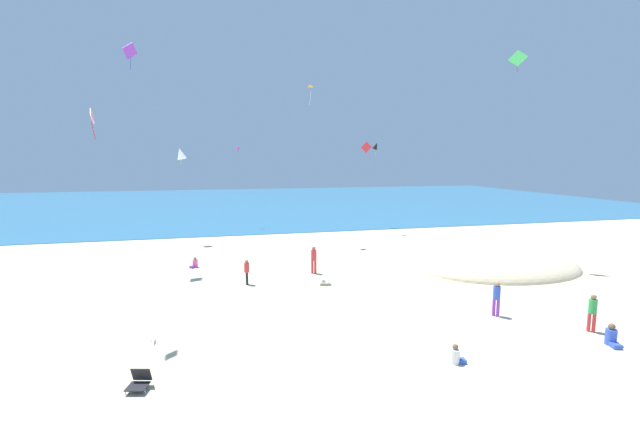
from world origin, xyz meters
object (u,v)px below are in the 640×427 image
kite_pink (92,117)px  kite_black (376,146)px  kite_white (181,153)px  kite_purple (130,51)px  kite_magenta (238,147)px  person_3 (592,310)px  person_6 (612,337)px  beach_chair_mid_beach (324,280)px  beach_chair_far_right (139,381)px  person_2 (497,296)px  person_4 (195,263)px  kite_orange (310,86)px  kite_red (366,147)px  person_1 (247,270)px  person_5 (314,258)px  kite_green (518,58)px  person_0 (456,356)px

kite_pink → kite_black: bearing=43.7°
kite_pink → kite_black: size_ratio=0.87×
kite_white → kite_purple: size_ratio=0.86×
kite_magenta → person_3: bearing=-67.4°
person_6 → kite_black: size_ratio=0.59×
beach_chair_mid_beach → kite_pink: size_ratio=0.61×
beach_chair_far_right → person_2: bearing=114.3°
beach_chair_mid_beach → kite_purple: kite_purple is taller
kite_purple → person_2: bearing=-37.3°
person_4 → person_6: (15.85, -15.41, 0.05)m
person_2 → person_6: 4.30m
person_2 → person_4: size_ratio=2.26×
kite_orange → kite_red: size_ratio=1.05×
person_4 → kite_pink: 12.42m
beach_chair_far_right → person_1: bearing=172.7°
person_1 → kite_pink: (-6.17, -4.13, 7.77)m
person_5 → kite_green: kite_green is taller
person_2 → kite_white: bearing=80.9°
person_4 → kite_white: bearing=-126.4°
kite_pink → kite_purple: (-0.21, 9.64, 4.85)m
person_2 → person_5: size_ratio=0.94×
person_0 → person_5: bearing=109.0°
person_1 → person_6: 16.81m
person_2 → kite_purple: bearing=97.7°
person_3 → kite_green: 16.63m
person_0 → kite_red: size_ratio=0.46×
person_6 → kite_green: 17.89m
person_2 → kite_orange: size_ratio=1.00×
person_4 → person_6: person_6 is taller
kite_green → kite_orange: 15.02m
beach_chair_far_right → kite_white: bearing=-164.8°
person_1 → kite_red: bearing=-130.8°
person_3 → kite_red: kite_red is taller
person_5 → kite_green: size_ratio=1.18×
person_2 → person_5: bearing=81.2°
person_1 → kite_black: size_ratio=1.01×
person_0 → kite_red: bearing=84.8°
person_0 → person_2: size_ratio=0.44×
kite_green → kite_magenta: bearing=130.1°
person_0 → beach_chair_mid_beach: bearing=111.3°
person_6 → kite_orange: 25.82m
beach_chair_mid_beach → kite_purple: (-10.54, 6.52, 13.17)m
beach_chair_far_right → person_3: 16.98m
person_1 → person_6: bearing=135.9°
person_3 → kite_purple: (-19.50, 15.21, 12.54)m
person_3 → kite_magenta: 33.45m
person_4 → person_3: bearing=93.5°
beach_chair_far_right → kite_green: kite_green is taller
person_5 → kite_purple: kite_purple is taller
kite_green → kite_red: 18.10m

